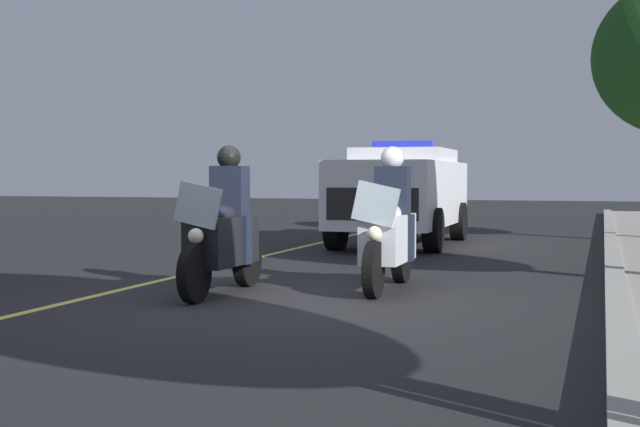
# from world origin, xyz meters

# --- Properties ---
(ground_plane) EXTENTS (80.00, 80.00, 0.00)m
(ground_plane) POSITION_xyz_m (0.00, 0.00, 0.00)
(ground_plane) COLOR black
(curb_strip) EXTENTS (48.00, 0.24, 0.15)m
(curb_strip) POSITION_xyz_m (0.00, 3.47, 0.07)
(curb_strip) COLOR #9E9B93
(curb_strip) RESTS_ON ground
(lane_stripe_center) EXTENTS (48.00, 0.12, 0.01)m
(lane_stripe_center) POSITION_xyz_m (0.00, -2.15, 0.00)
(lane_stripe_center) COLOR #E0D14C
(lane_stripe_center) RESTS_ON ground
(police_motorcycle_lead_left) EXTENTS (2.14, 0.56, 1.72)m
(police_motorcycle_lead_left) POSITION_xyz_m (-0.33, -0.84, 0.70)
(police_motorcycle_lead_left) COLOR black
(police_motorcycle_lead_left) RESTS_ON ground
(police_motorcycle_lead_right) EXTENTS (2.14, 0.56, 1.72)m
(police_motorcycle_lead_right) POSITION_xyz_m (-1.29, 0.89, 0.70)
(police_motorcycle_lead_right) COLOR black
(police_motorcycle_lead_right) RESTS_ON ground
(police_suv) EXTENTS (4.93, 2.13, 2.05)m
(police_suv) POSITION_xyz_m (-7.97, -0.46, 1.07)
(police_suv) COLOR silver
(police_suv) RESTS_ON ground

